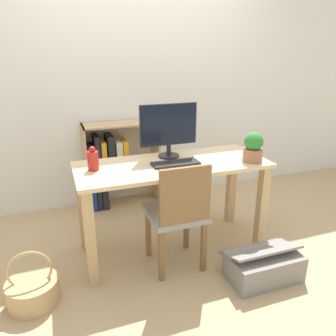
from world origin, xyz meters
The scene contains 11 objects.
ground_plane centered at (0.00, 0.00, 0.00)m, with size 10.00×10.00×0.00m, color tan.
wall_back centered at (0.00, 1.12, 1.30)m, with size 8.00×0.05×2.60m.
desk centered at (0.00, 0.00, 0.60)m, with size 1.46×0.59×0.74m.
monitor centered at (0.03, 0.16, 0.99)m, with size 0.47×0.17×0.42m.
keyboard centered at (0.01, -0.04, 0.75)m, with size 0.36×0.14×0.02m.
vase centered at (-0.58, 0.05, 0.82)m, with size 0.08×0.08×0.18m.
potted_plant centered at (0.59, -0.17, 0.86)m, with size 0.15×0.15×0.23m.
chair centered at (-0.05, -0.26, 0.46)m, with size 0.40×0.40×0.85m.
bookshelf centered at (-0.31, 0.94, 0.45)m, with size 0.74×0.28×0.88m.
basket centered at (-1.07, -0.29, 0.09)m, with size 0.33×0.33×0.38m.
storage_box centered at (0.48, -0.59, 0.11)m, with size 0.52×0.34×0.26m.
Camera 1 is at (-0.83, -2.20, 1.55)m, focal length 35.00 mm.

